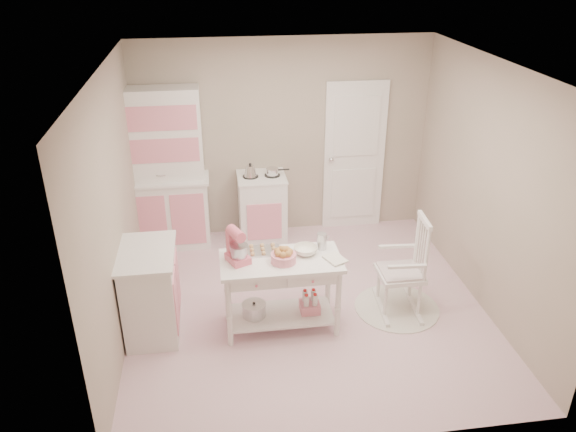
# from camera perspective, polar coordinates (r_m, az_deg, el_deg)

# --- Properties ---
(room_shell) EXTENTS (3.84, 3.84, 2.62)m
(room_shell) POSITION_cam_1_polar(r_m,az_deg,el_deg) (5.49, 2.23, 5.07)
(room_shell) COLOR #CD809C
(room_shell) RESTS_ON ground
(door) EXTENTS (0.82, 0.05, 2.04)m
(door) POSITION_cam_1_polar(r_m,az_deg,el_deg) (7.62, 6.74, 6.01)
(door) COLOR white
(door) RESTS_ON ground
(hutch) EXTENTS (1.06, 0.50, 2.08)m
(hutch) POSITION_cam_1_polar(r_m,az_deg,el_deg) (7.20, -12.35, 4.54)
(hutch) COLOR white
(hutch) RESTS_ON ground
(stove) EXTENTS (0.62, 0.57, 0.92)m
(stove) POSITION_cam_1_polar(r_m,az_deg,el_deg) (7.39, -2.64, 0.79)
(stove) COLOR white
(stove) RESTS_ON ground
(base_cabinet) EXTENTS (0.54, 0.84, 0.92)m
(base_cabinet) POSITION_cam_1_polar(r_m,az_deg,el_deg) (5.85, -13.75, -7.44)
(base_cabinet) COLOR white
(base_cabinet) RESTS_ON ground
(lace_rug) EXTENTS (0.92, 0.92, 0.01)m
(lace_rug) POSITION_cam_1_polar(r_m,az_deg,el_deg) (6.35, 10.97, -9.12)
(lace_rug) COLOR white
(lace_rug) RESTS_ON ground
(rocking_chair) EXTENTS (0.53, 0.75, 1.10)m
(rocking_chair) POSITION_cam_1_polar(r_m,az_deg,el_deg) (6.05, 11.41, -4.91)
(rocking_chair) COLOR white
(rocking_chair) RESTS_ON ground
(work_table) EXTENTS (1.20, 0.60, 0.80)m
(work_table) POSITION_cam_1_polar(r_m,az_deg,el_deg) (5.76, -0.71, -7.86)
(work_table) COLOR white
(work_table) RESTS_ON ground
(stand_mixer) EXTENTS (0.30, 0.34, 0.34)m
(stand_mixer) POSITION_cam_1_polar(r_m,az_deg,el_deg) (5.45, -5.16, -3.08)
(stand_mixer) COLOR #E8627A
(stand_mixer) RESTS_ON work_table
(cookie_tray) EXTENTS (0.34, 0.24, 0.02)m
(cookie_tray) POSITION_cam_1_polar(r_m,az_deg,el_deg) (5.68, -2.47, -3.55)
(cookie_tray) COLOR silver
(cookie_tray) RESTS_ON work_table
(bread_basket) EXTENTS (0.25, 0.25, 0.09)m
(bread_basket) POSITION_cam_1_polar(r_m,az_deg,el_deg) (5.48, -0.46, -4.27)
(bread_basket) COLOR pink
(bread_basket) RESTS_ON work_table
(mixing_bowl) EXTENTS (0.24, 0.24, 0.07)m
(mixing_bowl) POSITION_cam_1_polar(r_m,az_deg,el_deg) (5.63, 1.79, -3.50)
(mixing_bowl) COLOR white
(mixing_bowl) RESTS_ON work_table
(metal_pitcher) EXTENTS (0.10, 0.10, 0.17)m
(metal_pitcher) POSITION_cam_1_polar(r_m,az_deg,el_deg) (5.70, 3.44, -2.56)
(metal_pitcher) COLOR silver
(metal_pitcher) RESTS_ON work_table
(recipe_book) EXTENTS (0.24, 0.27, 0.02)m
(recipe_book) POSITION_cam_1_polar(r_m,az_deg,el_deg) (5.51, 4.09, -4.62)
(recipe_book) COLOR white
(recipe_book) RESTS_ON work_table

